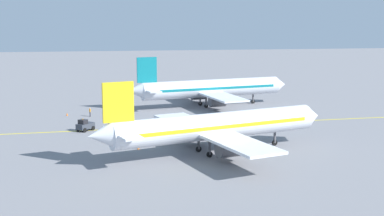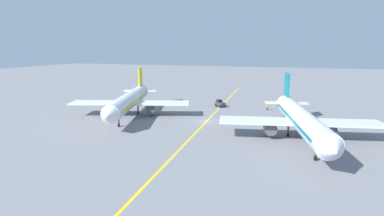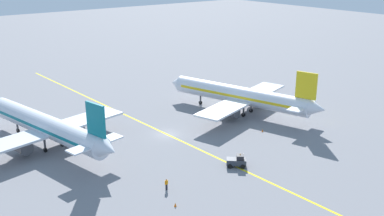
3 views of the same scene
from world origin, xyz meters
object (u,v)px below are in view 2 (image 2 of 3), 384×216
airplane_at_gate (300,119)px  airplane_adjacent_stand (130,101)px  traffic_cone_mid_apron (163,108)px  baggage_tug_dark (220,104)px  ground_crew_worker (267,107)px  traffic_cone_near_nose (275,106)px

airplane_at_gate → airplane_adjacent_stand: same height
airplane_at_gate → traffic_cone_mid_apron: size_ratio=64.20×
airplane_adjacent_stand → traffic_cone_mid_apron: (-4.00, -10.09, -3.43)m
baggage_tug_dark → traffic_cone_mid_apron: baggage_tug_dark is taller
airplane_at_gate → ground_crew_worker: (7.45, -24.39, -2.80)m
baggage_tug_dark → traffic_cone_mid_apron: 15.73m
baggage_tug_dark → ground_crew_worker: bearing=177.6°
airplane_adjacent_stand → ground_crew_worker: bearing=-150.2°
airplane_adjacent_stand → baggage_tug_dark: 25.28m
airplane_at_gate → baggage_tug_dark: (20.15, -24.92, -2.81)m
ground_crew_worker → airplane_at_gate: bearing=107.0°
airplane_at_gate → traffic_cone_mid_apron: bearing=-26.9°
ground_crew_worker → traffic_cone_mid_apron: (26.34, 7.27, -0.63)m
airplane_at_gate → airplane_adjacent_stand: 38.44m
airplane_adjacent_stand → traffic_cone_mid_apron: 11.39m
airplane_adjacent_stand → baggage_tug_dark: (-17.64, -17.89, -2.81)m
baggage_tug_dark → airplane_at_gate: bearing=129.0°
ground_crew_worker → traffic_cone_near_nose: (-1.59, -4.32, -0.63)m
traffic_cone_near_nose → baggage_tug_dark: bearing=14.9°
baggage_tug_dark → ground_crew_worker: 12.71m
airplane_at_gate → airplane_adjacent_stand: bearing=-10.5°
traffic_cone_near_nose → traffic_cone_mid_apron: same height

